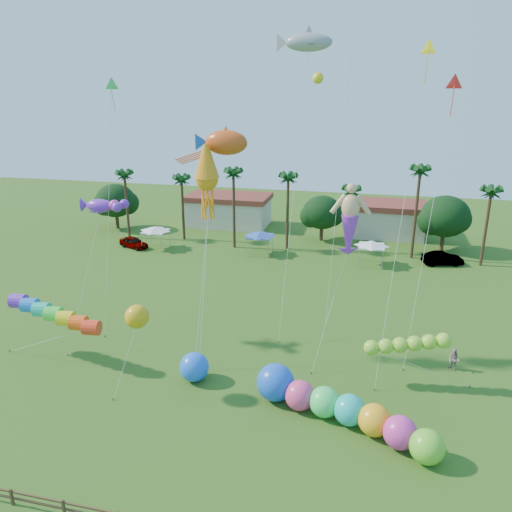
% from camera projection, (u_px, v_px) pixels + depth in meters
% --- Properties ---
extents(ground, '(160.00, 160.00, 0.00)m').
position_uv_depth(ground, '(216.00, 454.00, 29.17)').
color(ground, '#285116').
rests_on(ground, ground).
extents(tree_line, '(69.46, 8.91, 11.00)m').
position_uv_depth(tree_line, '(340.00, 213.00, 67.55)').
color(tree_line, '#3A2819').
rests_on(tree_line, ground).
extents(buildings_row, '(35.00, 7.00, 4.00)m').
position_uv_depth(buildings_row, '(298.00, 216.00, 75.29)').
color(buildings_row, beige).
rests_on(buildings_row, ground).
extents(tent_row, '(31.00, 4.00, 0.60)m').
position_uv_depth(tent_row, '(259.00, 235.00, 63.11)').
color(tent_row, white).
rests_on(tent_row, ground).
extents(car_a, '(4.66, 3.22, 1.47)m').
position_uv_depth(car_a, '(134.00, 242.00, 66.89)').
color(car_a, '#4C4C54').
rests_on(car_a, ground).
extents(car_b, '(5.09, 2.95, 1.59)m').
position_uv_depth(car_b, '(443.00, 259.00, 60.35)').
color(car_b, '#4C4C54').
rests_on(car_b, ground).
extents(spectator_b, '(1.08, 1.05, 1.76)m').
position_uv_depth(spectator_b, '(454.00, 360.00, 37.67)').
color(spectator_b, '#A58C8A').
rests_on(spectator_b, ground).
extents(caterpillar_inflatable, '(12.29, 6.66, 2.59)m').
position_uv_depth(caterpillar_inflatable, '(337.00, 407.00, 31.70)').
color(caterpillar_inflatable, '#ED3E84').
rests_on(caterpillar_inflatable, ground).
extents(blue_ball, '(2.16, 2.16, 2.16)m').
position_uv_depth(blue_ball, '(194.00, 367.00, 36.30)').
color(blue_ball, '#1C65FD').
rests_on(blue_ball, ground).
extents(rainbow_tube, '(10.44, 1.75, 4.06)m').
position_uv_depth(rainbow_tube, '(66.00, 325.00, 37.49)').
color(rainbow_tube, '#FA371B').
rests_on(rainbow_tube, ground).
extents(green_worm, '(10.06, 2.79, 3.50)m').
position_uv_depth(green_worm, '(372.00, 348.00, 35.41)').
color(green_worm, '#8FD830').
rests_on(green_worm, ground).
extents(orange_ball_kite, '(2.44, 2.65, 6.54)m').
position_uv_depth(orange_ball_kite, '(137.00, 317.00, 33.63)').
color(orange_ball_kite, gold).
rests_on(orange_ball_kite, ground).
extents(merman_kite, '(3.27, 5.69, 13.22)m').
position_uv_depth(merman_kite, '(349.00, 225.00, 37.87)').
color(merman_kite, '#DBA87C').
rests_on(merman_kite, ground).
extents(fish_kite, '(5.14, 6.51, 17.53)m').
position_uv_depth(fish_kite, '(226.00, 143.00, 37.14)').
color(fish_kite, '#CE4816').
rests_on(fish_kite, ground).
extents(shark_kite, '(5.43, 8.26, 24.79)m').
position_uv_depth(shark_kite, '(309.00, 42.00, 40.27)').
color(shark_kite, gray).
rests_on(shark_kite, ground).
extents(squid_kite, '(2.22, 5.75, 16.58)m').
position_uv_depth(squid_kite, '(207.00, 179.00, 37.39)').
color(squid_kite, orange).
rests_on(squid_kite, ground).
extents(lobster_kite, '(4.35, 6.29, 12.08)m').
position_uv_depth(lobster_kite, '(100.00, 206.00, 40.45)').
color(lobster_kite, purple).
rests_on(lobster_kite, ground).
extents(delta_kite_red, '(2.57, 5.21, 21.36)m').
position_uv_depth(delta_kite_red, '(454.00, 87.00, 35.47)').
color(delta_kite_red, '#FE231C').
rests_on(delta_kite_red, ground).
extents(delta_kite_yellow, '(2.32, 5.43, 23.42)m').
position_uv_depth(delta_kite_yellow, '(427.00, 55.00, 32.35)').
color(delta_kite_yellow, yellow).
rests_on(delta_kite_yellow, ground).
extents(delta_kite_green, '(1.27, 4.34, 21.21)m').
position_uv_depth(delta_kite_green, '(112.00, 90.00, 40.09)').
color(delta_kite_green, '#2FCA59').
rests_on(delta_kite_green, ground).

